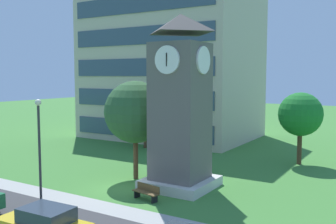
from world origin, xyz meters
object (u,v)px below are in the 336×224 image
clock_tower (180,111)px  tree_streetside (300,114)px  street_lamp (39,139)px  park_bench (146,192)px  tree_near_tower (135,112)px  tree_by_building (145,110)px

clock_tower → tree_streetside: 11.85m
clock_tower → street_lamp: (-5.21, -6.68, -1.28)m
park_bench → tree_near_tower: 6.35m
street_lamp → tree_by_building: (-4.54, 16.73, 0.19)m
tree_by_building → tree_streetside: 14.70m
park_bench → tree_streetside: (5.36, 13.92, 3.58)m
tree_by_building → tree_streetside: tree_by_building is taller
tree_by_building → tree_near_tower: size_ratio=0.86×
tree_streetside → tree_near_tower: tree_near_tower is taller
park_bench → tree_near_tower: bearing=133.6°
park_bench → tree_near_tower: (-3.29, 3.46, 4.18)m
park_bench → tree_near_tower: tree_near_tower is taller
street_lamp → tree_by_building: street_lamp is taller
tree_by_building → tree_near_tower: 11.51m
tree_streetside → tree_near_tower: 13.59m
tree_by_building → tree_streetside: bearing=2.7°
park_bench → tree_by_building: bearing=125.2°
tree_streetside → park_bench: bearing=-111.0°
clock_tower → tree_by_building: clock_tower is taller
clock_tower → street_lamp: clock_tower is taller
clock_tower → park_bench: bearing=-97.4°
clock_tower → tree_streetside: (4.94, 10.74, -0.86)m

